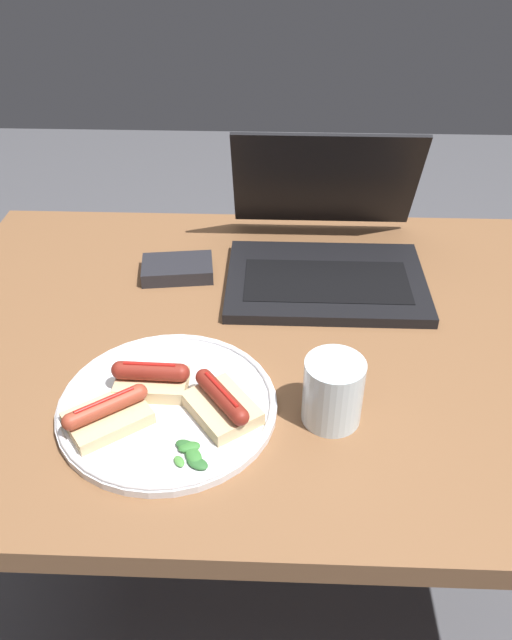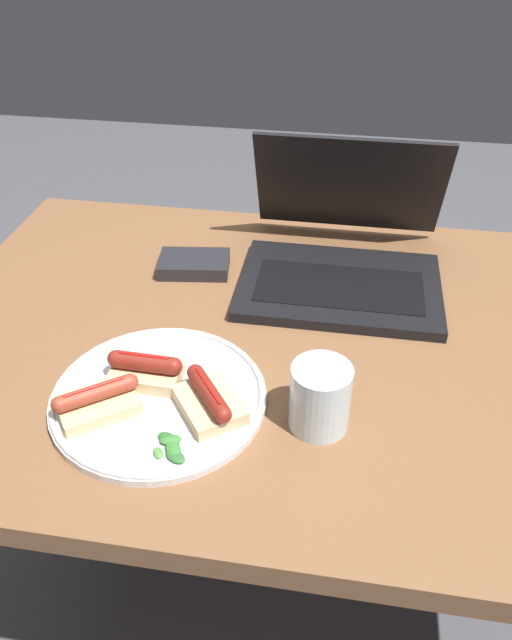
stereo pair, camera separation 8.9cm
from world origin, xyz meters
name	(u,v)px [view 2 (the right image)]	position (x,y,z in m)	size (l,w,h in m)	color
ground_plane	(301,603)	(0.00, 0.00, 0.00)	(6.00, 6.00, 0.00)	#4C4C51
desk	(318,385)	(0.00, 0.00, 0.67)	(1.25, 0.79, 0.76)	brown
laptop	(342,256)	(0.02, 0.18, 0.81)	(0.34, 0.33, 0.22)	black
plate	(159,396)	(-0.21, -0.17, 0.77)	(0.29, 0.29, 0.02)	silver
sausage_toast_left	(209,400)	(-0.13, -0.19, 0.79)	(0.11, 0.12, 0.04)	#D6B784
sausage_toast_middle	(97,400)	(-0.28, -0.21, 0.79)	(0.12, 0.12, 0.04)	#D6B784
sausage_toast_right	(146,369)	(-0.23, -0.15, 0.79)	(0.11, 0.06, 0.05)	#D6B784
salad_pile	(171,446)	(-0.16, -0.26, 0.78)	(0.05, 0.05, 0.01)	#387A33
drinking_glass	(320,397)	(0.01, -0.18, 0.81)	(0.08, 0.08, 0.09)	silver
external_drive	(194,264)	(-0.24, 0.16, 0.78)	(0.13, 0.09, 0.02)	#232328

